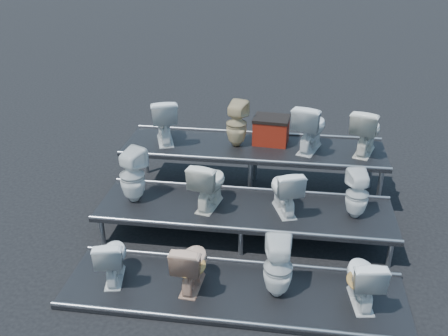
# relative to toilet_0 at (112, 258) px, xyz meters

# --- Properties ---
(ground) EXTENTS (80.00, 80.00, 0.00)m
(ground) POSITION_rel_toilet_0_xyz_m (1.52, 1.30, -0.38)
(ground) COLOR black
(ground) RESTS_ON ground
(tier_front) EXTENTS (4.20, 1.20, 0.06)m
(tier_front) POSITION_rel_toilet_0_xyz_m (1.52, 0.00, -0.35)
(tier_front) COLOR black
(tier_front) RESTS_ON ground
(tier_mid) EXTENTS (4.20, 1.20, 0.46)m
(tier_mid) POSITION_rel_toilet_0_xyz_m (1.52, 1.30, -0.15)
(tier_mid) COLOR black
(tier_mid) RESTS_ON ground
(tier_back) EXTENTS (4.20, 1.20, 0.86)m
(tier_back) POSITION_rel_toilet_0_xyz_m (1.52, 2.60, 0.05)
(tier_back) COLOR black
(tier_back) RESTS_ON ground
(toilet_0) EXTENTS (0.47, 0.68, 0.64)m
(toilet_0) POSITION_rel_toilet_0_xyz_m (0.00, 0.00, 0.00)
(toilet_0) COLOR white
(toilet_0) RESTS_ON tier_front
(toilet_1) EXTENTS (0.42, 0.68, 0.67)m
(toilet_1) POSITION_rel_toilet_0_xyz_m (1.00, 0.00, 0.02)
(toilet_1) COLOR tan
(toilet_1) RESTS_ON tier_front
(toilet_2) EXTENTS (0.38, 0.39, 0.78)m
(toilet_2) POSITION_rel_toilet_0_xyz_m (2.06, 0.00, 0.07)
(toilet_2) COLOR white
(toilet_2) RESTS_ON tier_front
(toilet_3) EXTENTS (0.48, 0.72, 0.69)m
(toilet_3) POSITION_rel_toilet_0_xyz_m (3.04, 0.00, 0.02)
(toilet_3) COLOR white
(toilet_3) RESTS_ON tier_front
(toilet_4) EXTENTS (0.48, 0.49, 0.80)m
(toilet_4) POSITION_rel_toilet_0_xyz_m (-0.11, 1.30, 0.48)
(toilet_4) COLOR white
(toilet_4) RESTS_ON tier_mid
(toilet_5) EXTENTS (0.55, 0.78, 0.72)m
(toilet_5) POSITION_rel_toilet_0_xyz_m (1.00, 1.30, 0.44)
(toilet_5) COLOR white
(toilet_5) RESTS_ON tier_mid
(toilet_6) EXTENTS (0.58, 0.75, 0.68)m
(toilet_6) POSITION_rel_toilet_0_xyz_m (2.07, 1.30, 0.42)
(toilet_6) COLOR white
(toilet_6) RESTS_ON tier_mid
(toilet_7) EXTENTS (0.38, 0.38, 0.69)m
(toilet_7) POSITION_rel_toilet_0_xyz_m (3.06, 1.30, 0.43)
(toilet_7) COLOR white
(toilet_7) RESTS_ON tier_mid
(toilet_8) EXTENTS (0.64, 0.84, 0.75)m
(toilet_8) POSITION_rel_toilet_0_xyz_m (0.04, 2.60, 0.86)
(toilet_8) COLOR white
(toilet_8) RESTS_ON tier_back
(toilet_9) EXTENTS (0.41, 0.42, 0.74)m
(toilet_9) POSITION_rel_toilet_0_xyz_m (1.24, 2.60, 0.85)
(toilet_9) COLOR #D3BB89
(toilet_9) RESTS_ON tier_back
(toilet_10) EXTENTS (0.65, 0.86, 0.78)m
(toilet_10) POSITION_rel_toilet_0_xyz_m (2.41, 2.60, 0.87)
(toilet_10) COLOR white
(toilet_10) RESTS_ON tier_back
(toilet_11) EXTENTS (0.62, 0.82, 0.74)m
(toilet_11) POSITION_rel_toilet_0_xyz_m (3.26, 2.60, 0.85)
(toilet_11) COLOR white
(toilet_11) RESTS_ON tier_back
(red_crate) EXTENTS (0.59, 0.49, 0.39)m
(red_crate) POSITION_rel_toilet_0_xyz_m (1.79, 2.79, 0.68)
(red_crate) COLOR maroon
(red_crate) RESTS_ON tier_back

